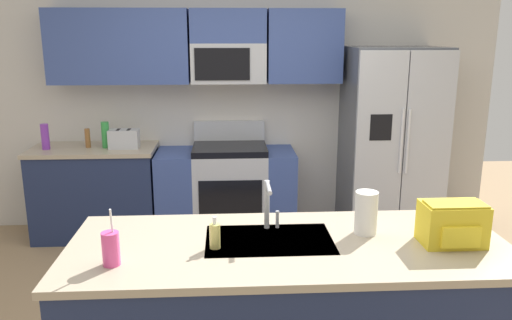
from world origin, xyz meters
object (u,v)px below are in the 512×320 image
(pepper_mill, at_px, (88,138))
(drink_cup_pink, at_px, (111,248))
(range_oven, at_px, (226,190))
(refrigerator, at_px, (391,143))
(toaster, at_px, (124,139))
(sink_faucet, at_px, (268,201))
(soap_dispenser, at_px, (215,236))
(bottle_purple, at_px, (45,137))
(paper_towel_roll, at_px, (366,213))
(backpack, at_px, (453,223))
(bottle_green, at_px, (106,135))

(pepper_mill, bearing_deg, drink_cup_pink, -73.36)
(range_oven, relative_size, refrigerator, 0.74)
(toaster, height_order, sink_faucet, sink_faucet)
(toaster, height_order, soap_dispenser, toaster)
(bottle_purple, xyz_separation_m, soap_dispenser, (1.65, -2.40, -0.05))
(drink_cup_pink, bearing_deg, paper_towel_roll, 13.65)
(range_oven, relative_size, soap_dispenser, 8.00)
(range_oven, bearing_deg, backpack, -64.54)
(range_oven, xyz_separation_m, paper_towel_roll, (0.77, -2.31, 0.58))
(sink_faucet, height_order, drink_cup_pink, drink_cup_pink)
(bottle_green, height_order, backpack, bottle_green)
(sink_faucet, bearing_deg, refrigerator, 57.14)
(bottle_purple, bearing_deg, paper_towel_roll, -42.25)
(pepper_mill, xyz_separation_m, bottle_purple, (-0.38, -0.06, 0.03))
(range_oven, height_order, drink_cup_pink, drink_cup_pink)
(bottle_green, distance_m, soap_dispenser, 2.67)
(soap_dispenser, relative_size, paper_towel_roll, 0.71)
(pepper_mill, height_order, bottle_green, bottle_green)
(refrigerator, relative_size, bottle_green, 7.38)
(range_oven, distance_m, refrigerator, 1.70)
(range_oven, height_order, toaster, range_oven)
(backpack, bearing_deg, range_oven, 115.46)
(bottle_green, distance_m, drink_cup_pink, 2.68)
(bottle_purple, distance_m, bottle_green, 0.56)
(pepper_mill, bearing_deg, refrigerator, -1.34)
(drink_cup_pink, xyz_separation_m, backpack, (1.73, 0.15, 0.03))
(refrigerator, distance_m, sink_faucet, 2.57)
(refrigerator, xyz_separation_m, paper_towel_roll, (-0.86, -2.24, 0.09))
(toaster, relative_size, soap_dispenser, 1.65)
(pepper_mill, relative_size, sink_faucet, 0.65)
(bottle_green, bearing_deg, bottle_purple, -176.07)
(paper_towel_roll, bearing_deg, bottle_green, 130.02)
(bottle_green, xyz_separation_m, paper_towel_roll, (1.92, -2.29, -0.01))
(soap_dispenser, bearing_deg, pepper_mill, 117.40)
(bottle_green, xyz_separation_m, backpack, (2.33, -2.46, -0.01))
(range_oven, bearing_deg, bottle_green, -178.93)
(range_oven, xyz_separation_m, pepper_mill, (-1.33, -0.00, 0.55))
(bottle_green, xyz_separation_m, drink_cup_pink, (0.61, -2.61, -0.04))
(bottle_purple, height_order, backpack, bottle_purple)
(soap_dispenser, bearing_deg, range_oven, 88.69)
(pepper_mill, bearing_deg, bottle_green, -6.17)
(bottle_purple, distance_m, backpack, 3.77)
(sink_faucet, xyz_separation_m, paper_towel_roll, (0.53, -0.08, -0.05))
(bottle_purple, bearing_deg, soap_dispenser, -55.44)
(toaster, xyz_separation_m, soap_dispenser, (0.92, -2.41, -0.02))
(range_oven, xyz_separation_m, backpack, (1.18, -2.48, 0.57))
(range_oven, relative_size, backpack, 4.25)
(range_oven, relative_size, paper_towel_roll, 5.67)
(range_oven, distance_m, pepper_mill, 1.44)
(range_oven, distance_m, soap_dispenser, 2.52)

